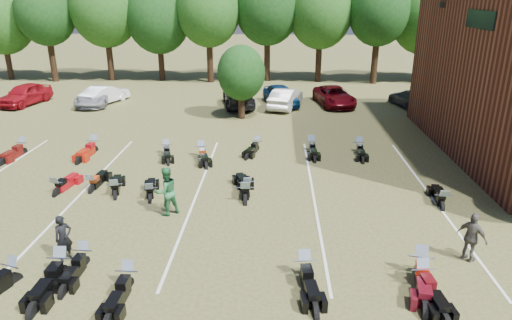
# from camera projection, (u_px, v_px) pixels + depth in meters

# --- Properties ---
(ground) EXTENTS (160.00, 160.00, 0.00)m
(ground) POSITION_uv_depth(u_px,v_px,m) (265.00, 229.00, 16.75)
(ground) COLOR brown
(ground) RESTS_ON ground
(car_0) EXTENTS (2.77, 5.00, 1.61)m
(car_0) POSITION_uv_depth(u_px,v_px,m) (25.00, 94.00, 34.80)
(car_0) COLOR maroon
(car_0) RESTS_ON ground
(car_1) EXTENTS (2.94, 4.49, 1.40)m
(car_1) POSITION_uv_depth(u_px,v_px,m) (105.00, 94.00, 35.26)
(car_1) COLOR silver
(car_1) RESTS_ON ground
(car_2) EXTENTS (2.62, 4.91, 1.31)m
(car_2) POSITION_uv_depth(u_px,v_px,m) (95.00, 97.00, 34.73)
(car_2) COLOR gray
(car_2) RESTS_ON ground
(car_3) EXTENTS (3.04, 5.57, 1.53)m
(car_3) POSITION_uv_depth(u_px,v_px,m) (238.00, 96.00, 34.27)
(car_3) COLOR black
(car_3) RESTS_ON ground
(car_4) EXTENTS (3.18, 4.81, 1.52)m
(car_4) POSITION_uv_depth(u_px,v_px,m) (281.00, 95.00, 34.68)
(car_4) COLOR #0B2A4F
(car_4) RESTS_ON ground
(car_5) EXTENTS (2.79, 4.77, 1.49)m
(car_5) POSITION_uv_depth(u_px,v_px,m) (286.00, 98.00, 33.82)
(car_5) COLOR #AFB0AB
(car_5) RESTS_ON ground
(car_6) EXTENTS (3.18, 5.39, 1.41)m
(car_6) POSITION_uv_depth(u_px,v_px,m) (334.00, 96.00, 34.66)
(car_6) COLOR #52040B
(car_6) RESTS_ON ground
(car_7) EXTENTS (2.82, 4.77, 1.30)m
(car_7) POSITION_uv_depth(u_px,v_px,m) (411.00, 99.00, 34.12)
(car_7) COLOR #39393E
(car_7) RESTS_ON ground
(person_black) EXTENTS (0.65, 0.67, 1.55)m
(person_black) POSITION_uv_depth(u_px,v_px,m) (64.00, 238.00, 14.57)
(person_black) COLOR black
(person_black) RESTS_ON ground
(person_green) EXTENTS (1.20, 1.17, 1.94)m
(person_green) POSITION_uv_depth(u_px,v_px,m) (166.00, 191.00, 17.52)
(person_green) COLOR #276A3B
(person_green) RESTS_ON ground
(person_grey) EXTENTS (0.95, 1.02, 1.69)m
(person_grey) POSITION_uv_depth(u_px,v_px,m) (472.00, 237.00, 14.48)
(person_grey) COLOR #4F4B44
(person_grey) RESTS_ON ground
(motorcycle_0) EXTENTS (1.33, 2.26, 1.20)m
(motorcycle_0) POSITION_uv_depth(u_px,v_px,m) (14.00, 283.00, 13.63)
(motorcycle_0) COLOR black
(motorcycle_0) RESTS_ON ground
(motorcycle_1) EXTENTS (0.78, 2.42, 1.35)m
(motorcycle_1) POSITION_uv_depth(u_px,v_px,m) (62.00, 277.00, 13.93)
(motorcycle_1) COLOR black
(motorcycle_1) RESTS_ON ground
(motorcycle_2) EXTENTS (0.76, 2.22, 1.23)m
(motorcycle_2) POSITION_uv_depth(u_px,v_px,m) (129.00, 288.00, 13.38)
(motorcycle_2) COLOR black
(motorcycle_2) RESTS_ON ground
(motorcycle_3) EXTENTS (0.67, 2.05, 1.14)m
(motorcycle_3) POSITION_uv_depth(u_px,v_px,m) (85.00, 265.00, 14.49)
(motorcycle_3) COLOR black
(motorcycle_3) RESTS_ON ground
(motorcycle_4) EXTENTS (1.00, 2.37, 1.28)m
(motorcycle_4) POSITION_uv_depth(u_px,v_px,m) (304.00, 278.00, 13.86)
(motorcycle_4) COLOR black
(motorcycle_4) RESTS_ON ground
(motorcycle_5) EXTENTS (0.91, 2.34, 1.27)m
(motorcycle_5) POSITION_uv_depth(u_px,v_px,m) (421.00, 287.00, 13.42)
(motorcycle_5) COLOR black
(motorcycle_5) RESTS_ON ground
(motorcycle_6) EXTENTS (1.26, 2.59, 1.38)m
(motorcycle_6) POSITION_uv_depth(u_px,v_px,m) (418.00, 276.00, 13.96)
(motorcycle_6) COLOR #450912
(motorcycle_6) RESTS_ON ground
(motorcycle_7) EXTENTS (1.00, 2.20, 1.18)m
(motorcycle_7) POSITION_uv_depth(u_px,v_px,m) (58.00, 195.00, 19.54)
(motorcycle_7) COLOR maroon
(motorcycle_7) RESTS_ON ground
(motorcycle_8) EXTENTS (0.77, 2.11, 1.16)m
(motorcycle_8) POSITION_uv_depth(u_px,v_px,m) (92.00, 191.00, 19.88)
(motorcycle_8) COLOR black
(motorcycle_8) RESTS_ON ground
(motorcycle_9) EXTENTS (1.19, 2.28, 1.22)m
(motorcycle_9) POSITION_uv_depth(u_px,v_px,m) (116.00, 197.00, 19.28)
(motorcycle_9) COLOR black
(motorcycle_9) RESTS_ON ground
(motorcycle_10) EXTENTS (1.06, 2.18, 1.17)m
(motorcycle_10) POSITION_uv_depth(u_px,v_px,m) (150.00, 201.00, 18.98)
(motorcycle_10) COLOR black
(motorcycle_10) RESTS_ON ground
(motorcycle_11) EXTENTS (1.29, 2.23, 1.19)m
(motorcycle_11) POSITION_uv_depth(u_px,v_px,m) (247.00, 195.00, 19.54)
(motorcycle_11) COLOR black
(motorcycle_11) RESTS_ON ground
(motorcycle_12) EXTENTS (0.90, 2.46, 1.35)m
(motorcycle_12) POSITION_uv_depth(u_px,v_px,m) (245.00, 202.00, 18.83)
(motorcycle_12) COLOR black
(motorcycle_12) RESTS_ON ground
(motorcycle_13) EXTENTS (0.87, 2.15, 1.17)m
(motorcycle_13) POSITION_uv_depth(u_px,v_px,m) (441.00, 208.00, 18.31)
(motorcycle_13) COLOR black
(motorcycle_13) RESTS_ON ground
(motorcycle_14) EXTENTS (0.95, 2.34, 1.27)m
(motorcycle_14) POSITION_uv_depth(u_px,v_px,m) (23.00, 154.00, 24.47)
(motorcycle_14) COLOR #520D0B
(motorcycle_14) RESTS_ON ground
(motorcycle_15) EXTENTS (0.95, 2.43, 1.33)m
(motorcycle_15) POSITION_uv_depth(u_px,v_px,m) (95.00, 152.00, 24.71)
(motorcycle_15) COLOR #9D1A0B
(motorcycle_15) RESTS_ON ground
(motorcycle_16) EXTENTS (1.19, 2.16, 1.15)m
(motorcycle_16) POSITION_uv_depth(u_px,v_px,m) (167.00, 155.00, 24.33)
(motorcycle_16) COLOR black
(motorcycle_16) RESTS_ON ground
(motorcycle_17) EXTENTS (1.31, 2.33, 1.24)m
(motorcycle_17) POSITION_uv_depth(u_px,v_px,m) (202.00, 157.00, 23.95)
(motorcycle_17) COLOR black
(motorcycle_17) RESTS_ON ground
(motorcycle_18) EXTENTS (1.22, 2.12, 1.13)m
(motorcycle_18) POSITION_uv_depth(u_px,v_px,m) (257.00, 150.00, 24.98)
(motorcycle_18) COLOR black
(motorcycle_18) RESTS_ON ground
(motorcycle_19) EXTENTS (0.79, 2.23, 1.23)m
(motorcycle_19) POSITION_uv_depth(u_px,v_px,m) (311.00, 151.00, 24.85)
(motorcycle_19) COLOR black
(motorcycle_19) RESTS_ON ground
(motorcycle_20) EXTENTS (0.75, 2.16, 1.19)m
(motorcycle_20) POSITION_uv_depth(u_px,v_px,m) (358.00, 152.00, 24.66)
(motorcycle_20) COLOR black
(motorcycle_20) RESTS_ON ground
(tree_line) EXTENTS (56.00, 6.00, 9.79)m
(tree_line) POSITION_uv_depth(u_px,v_px,m) (263.00, 13.00, 41.77)
(tree_line) COLOR black
(tree_line) RESTS_ON ground
(young_tree_midfield) EXTENTS (3.20, 3.20, 4.70)m
(young_tree_midfield) POSITION_uv_depth(u_px,v_px,m) (241.00, 73.00, 30.28)
(young_tree_midfield) COLOR black
(young_tree_midfield) RESTS_ON ground
(parking_lines) EXTENTS (20.10, 14.00, 0.01)m
(parking_lines) POSITION_uv_depth(u_px,v_px,m) (197.00, 193.00, 19.68)
(parking_lines) COLOR silver
(parking_lines) RESTS_ON ground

